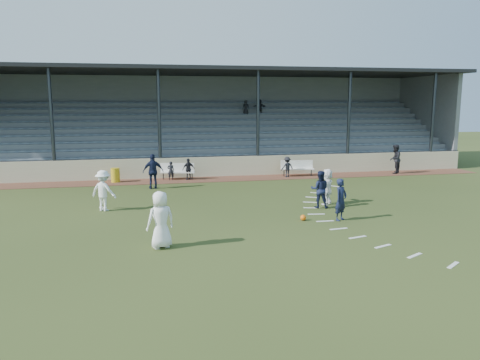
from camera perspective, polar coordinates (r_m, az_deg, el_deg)
name	(u,v)px	position (r m, az deg, el deg)	size (l,w,h in m)	color
ground	(253,225)	(17.59, 1.64, -5.52)	(90.00, 90.00, 0.00)	#303D19
cinder_track	(213,179)	(27.69, -3.32, 0.10)	(34.00, 2.00, 0.02)	brown
retaining_wall	(210,167)	(28.63, -3.64, 1.60)	(34.00, 0.18, 1.20)	beige
bench_left	(177,170)	(27.76, -7.63, 1.25)	(2.04, 0.86, 0.95)	white
bench_right	(297,167)	(29.01, 6.98, 1.63)	(2.03, 0.70, 0.95)	white
trash_bin	(115,175)	(27.51, -14.95, 0.58)	(0.50, 0.50, 0.80)	gold
football	(303,218)	(18.39, 7.71, -4.57)	(0.23, 0.23, 0.23)	orange
player_white_lead	(161,220)	(14.95, -9.65, -4.80)	(0.89, 0.58, 1.82)	white
player_navy_lead	(341,200)	(18.53, 12.20, -2.35)	(0.60, 0.39, 1.64)	#131A35
player_navy_mid	(320,189)	(20.52, 9.70, -1.13)	(0.79, 0.62, 1.63)	#131A35
player_white_wing	(103,191)	(20.49, -16.31, -1.25)	(1.12, 0.64, 1.73)	white
player_navy_wing	(153,171)	(25.04, -10.54, 1.04)	(1.08, 0.45, 1.84)	#131A35
player_white_back	(327,187)	(21.30, 10.57, -0.79)	(1.49, 0.47, 1.61)	white
official	(395,159)	(31.27, 18.37, 2.44)	(0.89, 0.69, 1.83)	black
sub_left_near	(171,171)	(27.52, -8.43, 1.13)	(0.40, 0.26, 1.10)	black
sub_left_far	(189,169)	(27.50, -6.29, 1.33)	(0.74, 0.31, 1.25)	black
sub_right	(287,167)	(28.46, 5.77, 1.60)	(0.80, 0.46, 1.23)	black
grandstand	(201,135)	(33.10, -4.80, 5.47)	(34.60, 9.00, 6.61)	slate
penalty_arc	(356,219)	(18.93, 13.92, -4.69)	(3.89, 14.63, 0.01)	silver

